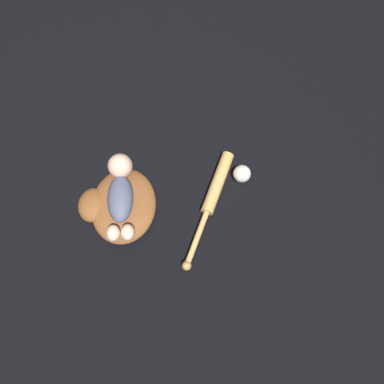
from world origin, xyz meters
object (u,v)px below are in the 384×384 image
at_px(baseball_glove, 118,205).
at_px(baby_figure, 120,191).
at_px(baseball_bat, 213,194).
at_px(baseball, 242,174).

height_order(baseball_glove, baby_figure, baby_figure).
bearing_deg(baby_figure, baseball_glove, 149.36).
bearing_deg(baby_figure, baseball_bat, -83.49).
height_order(baseball_bat, baseball, baseball).
distance_m(baby_figure, baseball, 0.48).
relative_size(baseball_glove, baby_figure, 0.95).
xyz_separation_m(baseball_glove, baby_figure, (0.03, -0.02, 0.07)).
distance_m(baby_figure, baseball_bat, 0.36).
xyz_separation_m(baseball_glove, baseball_bat, (0.07, -0.37, -0.01)).
distance_m(baseball_glove, baseball, 0.50).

